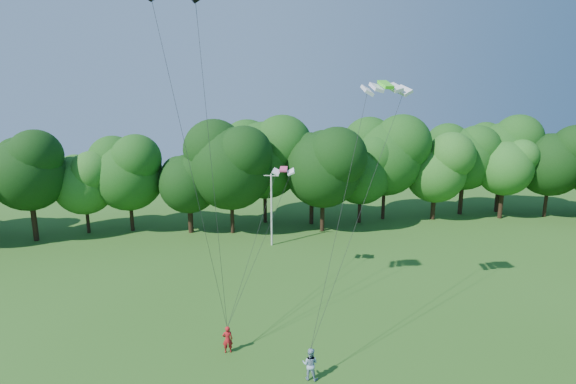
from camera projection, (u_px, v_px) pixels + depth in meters
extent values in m
cylinder|color=silver|center=(272.00, 210.00, 44.67)|extent=(0.18, 0.18, 7.34)
cube|color=silver|center=(271.00, 176.00, 43.92)|extent=(1.44, 0.47, 0.08)
imported|color=#B5171C|center=(228.00, 339.00, 26.47)|extent=(0.62, 0.41, 1.68)
imported|color=#92ADCB|center=(310.00, 364.00, 23.99)|extent=(1.08, 0.98, 1.80)
cube|color=#4CE822|center=(386.00, 85.00, 27.40)|extent=(3.03, 1.51, 0.57)
cube|color=#E63F79|center=(283.00, 169.00, 34.70)|extent=(1.88, 1.21, 0.34)
cylinder|color=black|center=(312.00, 207.00, 52.54)|extent=(0.39, 0.39, 4.07)
ellipsoid|color=black|center=(312.00, 161.00, 51.39)|extent=(8.15, 8.15, 8.89)
cylinder|color=#302313|center=(501.00, 204.00, 54.88)|extent=(0.41, 0.41, 3.59)
ellipsoid|color=#23591B|center=(505.00, 166.00, 53.86)|extent=(7.19, 7.19, 7.84)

